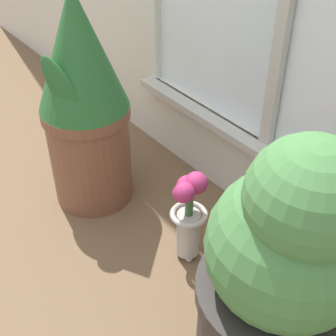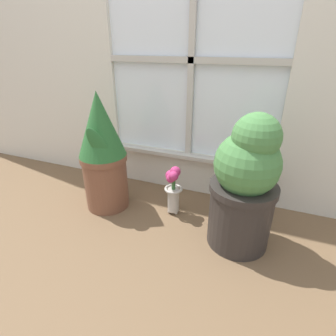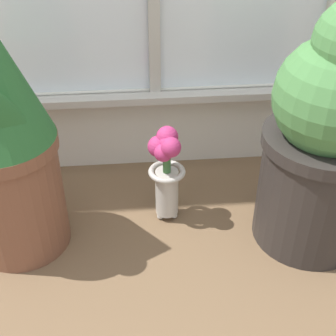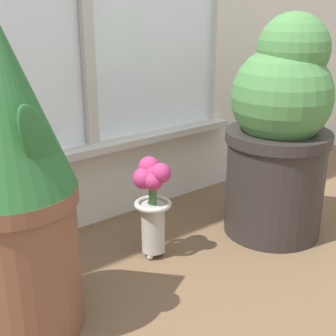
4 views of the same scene
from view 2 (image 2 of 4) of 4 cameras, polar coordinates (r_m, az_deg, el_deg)
ground_plane at (r=1.45m, az=-3.65°, el=-15.96°), size 10.00×10.00×0.00m
potted_plant_left at (r=1.61m, az=-14.02°, el=3.44°), size 0.28×0.28×0.73m
potted_plant_right at (r=1.31m, az=16.35°, el=-3.59°), size 0.33×0.33×0.70m
flower_vase at (r=1.56m, az=1.11°, el=-4.02°), size 0.11×0.11×0.31m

